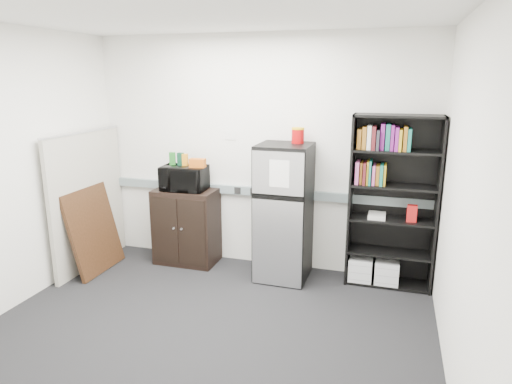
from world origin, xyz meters
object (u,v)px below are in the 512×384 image
at_px(cabinet, 187,226).
at_px(refrigerator, 284,213).
at_px(bookshelf, 391,198).
at_px(cubicle_partition, 88,200).
at_px(microwave, 184,178).

relative_size(cabinet, refrigerator, 0.60).
relative_size(bookshelf, refrigerator, 1.22).
height_order(bookshelf, refrigerator, bookshelf).
bearing_deg(cubicle_partition, microwave, 20.96).
relative_size(microwave, refrigerator, 0.34).
height_order(cubicle_partition, cabinet, cubicle_partition).
distance_m(bookshelf, microwave, 2.35).
distance_m(cabinet, microwave, 0.60).
bearing_deg(cabinet, microwave, -90.00).
distance_m(cubicle_partition, refrigerator, 2.31).
xyz_separation_m(bookshelf, cabinet, (-2.35, -0.07, -0.51)).
distance_m(cabinet, refrigerator, 1.27).
relative_size(bookshelf, microwave, 3.56).
bearing_deg(refrigerator, cabinet, 176.90).
distance_m(bookshelf, cubicle_partition, 3.45).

